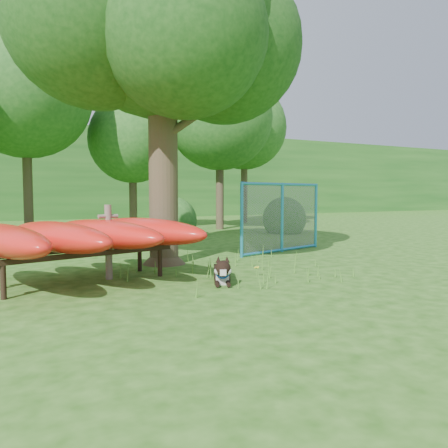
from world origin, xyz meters
name	(u,v)px	position (x,y,z in m)	size (l,w,h in m)	color
ground	(244,282)	(0.00, 0.00, 0.00)	(80.00, 80.00, 0.00)	#215210
oak_tree	(160,19)	(-0.65, 2.73, 5.58)	(6.87, 6.11, 8.36)	#3B3020
wooden_post	(108,240)	(-2.17, 1.41, 0.76)	(0.39, 0.15, 1.43)	brown
kayak_rack	(81,235)	(-2.69, 1.28, 0.88)	(4.50, 4.03, 1.15)	black
husky_dog	(222,272)	(-0.39, 0.11, 0.19)	(0.71, 1.12, 0.55)	black
fence_section	(282,217)	(3.05, 3.19, 0.97)	(3.21, 1.00, 3.23)	#288FBC
wildflower_clump	(257,268)	(0.51, 0.37, 0.16)	(0.09, 0.10, 0.20)	#518D2E
bg_tree_b	(25,92)	(-3.00, 12.00, 5.61)	(5.20, 5.20, 8.22)	#3B3020
bg_tree_c	(132,140)	(1.50, 13.00, 4.11)	(4.00, 4.00, 6.12)	#3B3020
bg_tree_d	(220,118)	(5.00, 11.00, 5.08)	(4.80, 4.80, 7.50)	#3B3020
bg_tree_e	(244,128)	(8.00, 14.00, 5.23)	(4.60, 4.60, 7.55)	#3B3020
shrub_right	(284,233)	(6.50, 8.00, 0.00)	(1.80, 1.80, 1.80)	#21591D
shrub_mid	(174,236)	(2.00, 9.00, 0.00)	(1.80, 1.80, 1.80)	#21591D
wooded_hillside	(59,175)	(0.00, 28.00, 3.00)	(80.00, 12.00, 6.00)	#21591D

